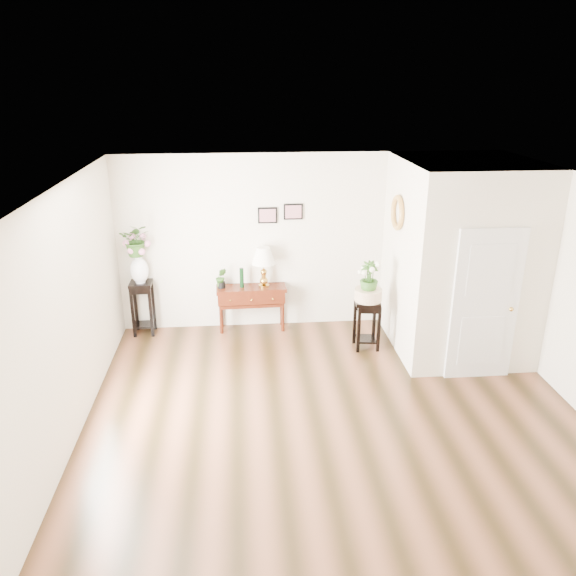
{
  "coord_description": "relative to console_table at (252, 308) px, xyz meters",
  "views": [
    {
      "loc": [
        -1.07,
        -5.78,
        3.9
      ],
      "look_at": [
        -0.46,
        1.3,
        1.18
      ],
      "focal_mm": 35.0,
      "sensor_mm": 36.0,
      "label": 1
    }
  ],
  "objects": [
    {
      "name": "table_lamp",
      "position": [
        0.2,
        0.0,
        0.72
      ],
      "size": [
        0.43,
        0.43,
        0.65
      ],
      "primitive_type": "cube",
      "rotation": [
        0.0,
        0.0,
        -0.18
      ],
      "color": "#A98031",
      "rests_on": "console_table"
    },
    {
      "name": "plant_stand_a",
      "position": [
        -1.72,
        0.0,
        0.07
      ],
      "size": [
        0.34,
        0.34,
        0.87
      ],
      "primitive_type": "cube",
      "rotation": [
        0.0,
        0.0,
        0.01
      ],
      "color": "black",
      "rests_on": "floor"
    },
    {
      "name": "wall_ornament",
      "position": [
        2.09,
        -0.67,
        1.68
      ],
      "size": [
        0.07,
        0.51,
        0.51
      ],
      "primitive_type": "torus",
      "rotation": [
        0.0,
        1.57,
        0.0
      ],
      "color": "#B69745",
      "rests_on": "partition"
    },
    {
      "name": "floor",
      "position": [
        0.93,
        -2.57,
        -0.37
      ],
      "size": [
        6.0,
        5.5,
        0.02
      ],
      "primitive_type": "cube",
      "color": "brown",
      "rests_on": "ground"
    },
    {
      "name": "ceiling",
      "position": [
        0.93,
        -2.57,
        2.43
      ],
      "size": [
        6.0,
        5.5,
        0.02
      ],
      "primitive_type": "cube",
      "color": "white",
      "rests_on": "ground"
    },
    {
      "name": "art_print_right",
      "position": [
        0.68,
        0.16,
        1.53
      ],
      "size": [
        0.3,
        0.02,
        0.25
      ],
      "primitive_type": "cube",
      "color": "black",
      "rests_on": "wall_back"
    },
    {
      "name": "lily_arrangement",
      "position": [
        -1.72,
        0.0,
        1.16
      ],
      "size": [
        0.47,
        0.41,
        0.51
      ],
      "primitive_type": "imported",
      "rotation": [
        0.0,
        0.0,
        -0.02
      ],
      "color": "#29531A",
      "rests_on": "porcelain_vase"
    },
    {
      "name": "ceramic_bowl",
      "position": [
        1.7,
        -0.8,
        0.48
      ],
      "size": [
        0.47,
        0.47,
        0.18
      ],
      "primitive_type": "cylinder",
      "rotation": [
        0.0,
        0.0,
        0.2
      ],
      "color": "beige",
      "rests_on": "plant_stand_b"
    },
    {
      "name": "partition",
      "position": [
        3.03,
        -0.79,
        1.03
      ],
      "size": [
        1.8,
        1.95,
        2.8
      ],
      "primitive_type": "cube",
      "color": "silver",
      "rests_on": "floor"
    },
    {
      "name": "potted_plant",
      "position": [
        -0.47,
        0.0,
        0.52
      ],
      "size": [
        0.17,
        0.14,
        0.31
      ],
      "primitive_type": "imported",
      "rotation": [
        0.0,
        0.0,
        -0.0
      ],
      "color": "#29531A",
      "rests_on": "console_table"
    },
    {
      "name": "wall_left",
      "position": [
        -2.07,
        -2.57,
        1.03
      ],
      "size": [
        0.02,
        5.5,
        2.8
      ],
      "primitive_type": "cube",
      "color": "silver",
      "rests_on": "ground"
    },
    {
      "name": "porcelain_vase",
      "position": [
        -1.72,
        0.0,
        0.73
      ],
      "size": [
        0.3,
        0.3,
        0.48
      ],
      "primitive_type": null,
      "rotation": [
        0.0,
        0.0,
        -0.09
      ],
      "color": "white",
      "rests_on": "plant_stand_a"
    },
    {
      "name": "plant_stand_b",
      "position": [
        1.7,
        -0.8,
        0.02
      ],
      "size": [
        0.41,
        0.41,
        0.77
      ],
      "primitive_type": "cube",
      "rotation": [
        0.0,
        0.0,
        -0.13
      ],
      "color": "black",
      "rests_on": "floor"
    },
    {
      "name": "wall_front",
      "position": [
        0.93,
        -5.32,
        1.03
      ],
      "size": [
        6.0,
        0.02,
        2.8
      ],
      "primitive_type": "cube",
      "color": "silver",
      "rests_on": "ground"
    },
    {
      "name": "wall_back",
      "position": [
        0.93,
        0.18,
        1.03
      ],
      "size": [
        6.0,
        0.02,
        2.8
      ],
      "primitive_type": "cube",
      "color": "silver",
      "rests_on": "ground"
    },
    {
      "name": "console_table",
      "position": [
        0.0,
        0.0,
        0.0
      ],
      "size": [
        1.11,
        0.4,
        0.74
      ],
      "primitive_type": "cube",
      "rotation": [
        0.0,
        0.0,
        0.03
      ],
      "color": "#36190A",
      "rests_on": "floor"
    },
    {
      "name": "green_vase",
      "position": [
        -0.15,
        0.0,
        0.54
      ],
      "size": [
        0.08,
        0.08,
        0.32
      ],
      "primitive_type": "cylinder",
      "rotation": [
        0.0,
        0.0,
        0.27
      ],
      "color": "black",
      "rests_on": "console_table"
    },
    {
      "name": "art_print_left",
      "position": [
        0.28,
        0.16,
        1.48
      ],
      "size": [
        0.3,
        0.02,
        0.25
      ],
      "primitive_type": "cube",
      "color": "black",
      "rests_on": "wall_back"
    },
    {
      "name": "door",
      "position": [
        3.03,
        -1.79,
        0.68
      ],
      "size": [
        0.9,
        0.05,
        2.1
      ],
      "primitive_type": "cube",
      "color": "silver",
      "rests_on": "floor"
    },
    {
      "name": "narcissus",
      "position": [
        1.7,
        -0.8,
        0.76
      ],
      "size": [
        0.3,
        0.3,
        0.48
      ],
      "primitive_type": "imported",
      "rotation": [
        0.0,
        0.0,
        -0.16
      ],
      "color": "#29531A",
      "rests_on": "ceramic_bowl"
    }
  ]
}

